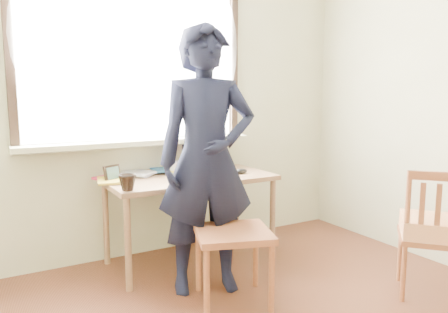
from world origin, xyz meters
TOP-DOWN VIEW (x-y plane):
  - room_shell at (-0.02, 0.20)m, footprint 3.52×4.02m
  - desk at (0.09, 1.63)m, footprint 1.27×0.63m
  - laptop at (0.21, 1.60)m, footprint 0.42×0.38m
  - mug_white at (0.03, 1.82)m, footprint 0.14×0.14m
  - mug_dark at (-0.48, 1.39)m, footprint 0.13×0.13m
  - mouse at (0.49, 1.53)m, footprint 0.10×0.07m
  - desk_clutter at (-0.10, 1.83)m, footprint 0.92×0.56m
  - book_a at (-0.33, 1.83)m, footprint 0.33×0.35m
  - book_b at (0.42, 1.89)m, footprint 0.30×0.30m
  - picture_frame at (-0.48, 1.73)m, footprint 0.13×0.07m
  - work_chair at (0.03, 0.89)m, footprint 0.57×0.56m
  - side_chair at (1.18, 0.32)m, footprint 0.54×0.54m
  - person at (-0.02, 1.14)m, footprint 0.73×0.58m

SIDE VIEW (x-z plane):
  - work_chair at x=0.03m, z-range 0.16..0.62m
  - side_chair at x=1.18m, z-range 0.02..0.87m
  - desk at x=0.09m, z-range 0.27..0.95m
  - book_b at x=0.42m, z-range 0.68..0.70m
  - book_a at x=-0.33m, z-range 0.68..0.70m
  - mouse at x=0.49m, z-range 0.68..0.72m
  - desk_clutter at x=-0.10m, z-range 0.68..0.72m
  - mug_white at x=0.03m, z-range 0.68..0.77m
  - mug_dark at x=-0.48m, z-range 0.68..0.79m
  - picture_frame at x=-0.48m, z-range 0.68..0.79m
  - laptop at x=0.21m, z-range 0.62..0.85m
  - person at x=-0.02m, z-range 0.00..1.75m
  - room_shell at x=-0.02m, z-range 0.33..2.94m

